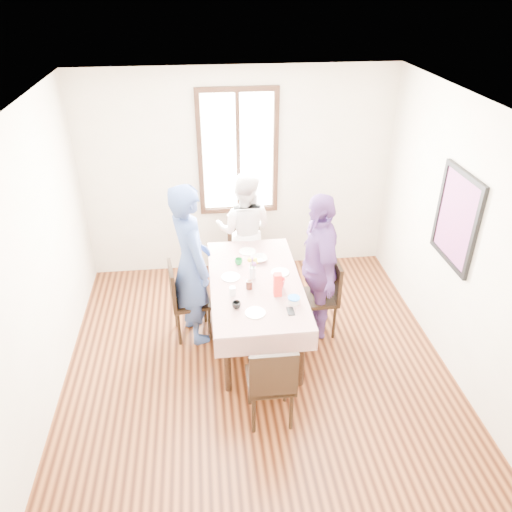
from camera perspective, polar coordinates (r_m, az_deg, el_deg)
The scene contains 31 objects.
ground at distance 5.33m, azimuth 0.34°, elevation -13.43°, with size 4.50×4.50×0.00m, color black.
back_wall at distance 6.53m, azimuth -2.04°, elevation 9.29°, with size 4.00×4.00×0.00m, color beige.
right_wall at distance 5.12m, azimuth 23.21°, elevation 0.50°, with size 4.50×4.50×0.00m, color beige.
window_frame at distance 6.41m, azimuth -2.07°, elevation 11.73°, with size 1.02×0.06×1.62m, color black.
window_pane at distance 6.41m, azimuth -2.08°, elevation 11.76°, with size 0.90×0.02×1.50m, color white.
art_poster at distance 5.25m, azimuth 22.00°, elevation 4.00°, with size 0.04×0.76×0.96m, color red.
dining_table at distance 5.57m, azimuth -0.06°, elevation -6.20°, with size 0.85×1.70×0.75m, color black.
tablecloth at distance 5.35m, azimuth -0.06°, elevation -2.92°, with size 0.97×1.82×0.01m, color #540907.
chair_left at distance 5.63m, azimuth -7.45°, elevation -5.03°, with size 0.42×0.42×0.91m, color black.
chair_right at distance 5.67m, azimuth 7.02°, elevation -4.70°, with size 0.42×0.42×0.91m, color black.
chair_far at distance 6.50m, azimuth -1.24°, elevation 0.47°, with size 0.42×0.42×0.91m, color black.
chair_near at distance 4.63m, azimuth 1.65°, elevation -13.98°, with size 0.42×0.42×0.91m, color black.
person_left at distance 5.37m, azimuth -7.57°, elevation -0.96°, with size 0.67×0.44×1.84m, color navy.
person_far at distance 6.33m, azimuth -1.26°, elevation 2.84°, with size 0.75×0.58×1.54m, color white.
person_right at distance 5.45m, azimuth 7.09°, elevation -1.23°, with size 1.01×0.42×1.72m, color #623B7D.
mug_black at distance 4.92m, azimuth -2.26°, elevation -5.63°, with size 0.09×0.09×0.07m, color black.
mug_flag at distance 5.23m, azimuth 2.78°, elevation -3.10°, with size 0.11×0.11×0.10m, color red.
mug_green at distance 5.62m, azimuth -2.00°, elevation -0.64°, with size 0.09×0.09×0.07m, color #0C7226.
serving_bowl at distance 5.69m, azimuth 0.33°, elevation -0.35°, with size 0.19×0.19×0.05m, color white.
juice_carton at distance 5.06m, azimuth 2.49°, elevation -3.28°, with size 0.08×0.08×0.25m, color red.
butter_tub at distance 5.01m, azimuth 4.34°, elevation -5.11°, with size 0.12×0.12×0.06m, color white.
jam_jar at distance 5.19m, azimuth -0.79°, elevation -3.32°, with size 0.07×0.07×0.10m, color black.
drinking_glass at distance 5.11m, azimuth -2.72°, elevation -4.03°, with size 0.06×0.06×0.09m, color silver.
smartphone at distance 4.90m, azimuth 3.99°, elevation -6.34°, with size 0.07×0.14×0.01m, color black.
flower_vase at distance 5.36m, azimuth -0.39°, elevation -1.92°, with size 0.07×0.07×0.13m, color silver.
plate_left at distance 5.40m, azimuth -2.90°, elevation -2.43°, with size 0.20×0.20×0.01m, color white.
plate_right at distance 5.48m, azimuth 2.80°, elevation -1.88°, with size 0.20×0.20×0.01m, color white.
plate_far at distance 5.88m, azimuth -0.99°, elevation 0.52°, with size 0.20×0.20×0.01m, color white.
plate_near at distance 4.87m, azimuth -0.09°, elevation -6.53°, with size 0.20×0.20×0.01m, color white.
butter_lid at distance 4.99m, azimuth 4.36°, elevation -4.78°, with size 0.12×0.12×0.01m, color blue.
flower_bunch at distance 5.30m, azimuth -0.40°, elevation -0.86°, with size 0.09×0.09×0.10m, color yellow, non-canonical shape.
Camera 1 is at (-0.48, -3.83, 3.68)m, focal length 34.96 mm.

